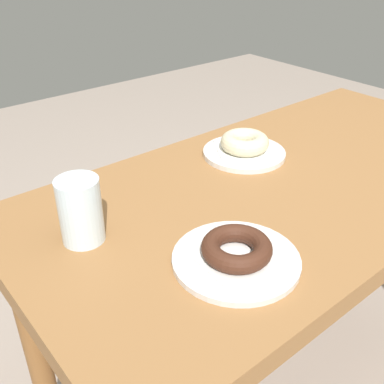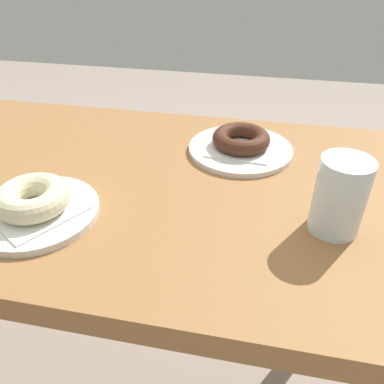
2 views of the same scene
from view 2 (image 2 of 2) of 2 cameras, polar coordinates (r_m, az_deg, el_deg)
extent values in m
plane|color=gray|center=(1.32, -11.33, -25.65)|extent=(6.00, 6.00, 0.00)
cube|color=olive|center=(0.80, -17.11, 1.67)|extent=(1.27, 0.62, 0.04)
cylinder|color=brown|center=(1.16, 18.92, -10.51)|extent=(0.06, 0.06, 0.70)
cylinder|color=silver|center=(0.82, 7.12, 6.27)|extent=(0.22, 0.22, 0.01)
cube|color=white|center=(0.82, 7.15, 6.70)|extent=(0.14, 0.14, 0.00)
torus|color=#442316|center=(0.81, 7.24, 7.79)|extent=(0.12, 0.12, 0.03)
cylinder|color=silver|center=(0.68, -21.88, -2.78)|extent=(0.20, 0.20, 0.01)
cube|color=white|center=(0.67, -22.02, -2.26)|extent=(0.18, 0.18, 0.00)
torus|color=beige|center=(0.66, -22.41, -0.77)|extent=(0.12, 0.12, 0.04)
cylinder|color=silver|center=(0.61, 20.91, -0.57)|extent=(0.08, 0.08, 0.12)
camera|label=1|loc=(1.21, 37.46, 33.61)|focal=42.74mm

